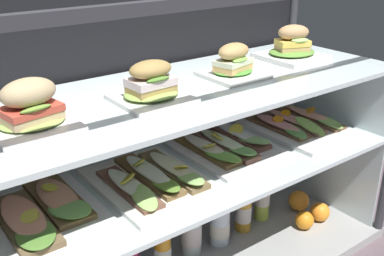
% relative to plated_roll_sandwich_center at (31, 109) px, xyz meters
% --- Properties ---
extents(case_frame, '(1.43, 0.54, 0.96)m').
position_rel_plated_roll_sandwich_center_xyz_m(case_frame, '(0.47, 0.20, -0.19)').
color(case_frame, '#333338').
rests_on(case_frame, ground).
extents(riser_lower_tier, '(1.37, 0.47, 0.36)m').
position_rel_plated_roll_sandwich_center_xyz_m(riser_lower_tier, '(0.47, 0.04, -0.50)').
color(riser_lower_tier, silver).
rests_on(riser_lower_tier, case_base_deck).
extents(shelf_lower_glass, '(1.38, 0.49, 0.01)m').
position_rel_plated_roll_sandwich_center_xyz_m(shelf_lower_glass, '(0.47, 0.04, -0.31)').
color(shelf_lower_glass, silver).
rests_on(shelf_lower_glass, riser_lower_tier).
extents(riser_upper_tier, '(1.37, 0.47, 0.25)m').
position_rel_plated_roll_sandwich_center_xyz_m(riser_upper_tier, '(0.47, 0.04, -0.18)').
color(riser_upper_tier, silver).
rests_on(riser_upper_tier, shelf_lower_glass).
extents(shelf_upper_glass, '(1.38, 0.49, 0.01)m').
position_rel_plated_roll_sandwich_center_xyz_m(shelf_upper_glass, '(0.47, 0.04, -0.05)').
color(shelf_upper_glass, silver).
rests_on(shelf_upper_glass, riser_upper_tier).
extents(plated_roll_sandwich_center, '(0.18, 0.18, 0.12)m').
position_rel_plated_roll_sandwich_center_xyz_m(plated_roll_sandwich_center, '(0.00, 0.00, 0.00)').
color(plated_roll_sandwich_center, white).
rests_on(plated_roll_sandwich_center, shelf_upper_glass).
extents(plated_roll_sandwich_far_left, '(0.18, 0.18, 0.11)m').
position_rel_plated_roll_sandwich_center_xyz_m(plated_roll_sandwich_far_left, '(0.31, -0.00, -0.01)').
color(plated_roll_sandwich_far_left, white).
rests_on(plated_roll_sandwich_far_left, shelf_upper_glass).
extents(plated_roll_sandwich_mid_left, '(0.17, 0.17, 0.10)m').
position_rel_plated_roll_sandwich_center_xyz_m(plated_roll_sandwich_mid_left, '(0.63, 0.04, -0.01)').
color(plated_roll_sandwich_mid_left, white).
rests_on(plated_roll_sandwich_mid_left, shelf_upper_glass).
extents(plated_roll_sandwich_left_of_center, '(0.20, 0.20, 0.12)m').
position_rel_plated_roll_sandwich_center_xyz_m(plated_roll_sandwich_left_of_center, '(0.93, 0.08, -0.01)').
color(plated_roll_sandwich_left_of_center, white).
rests_on(plated_roll_sandwich_left_of_center, shelf_upper_glass).
extents(open_sandwich_tray_left_of_center, '(0.29, 0.38, 0.06)m').
position_rel_plated_roll_sandwich_center_xyz_m(open_sandwich_tray_left_of_center, '(-0.00, 0.04, -0.29)').
color(open_sandwich_tray_left_of_center, white).
rests_on(open_sandwich_tray_left_of_center, shelf_lower_glass).
extents(open_sandwich_tray_center, '(0.29, 0.37, 0.06)m').
position_rel_plated_roll_sandwich_center_xyz_m(open_sandwich_tray_center, '(0.32, 0.01, -0.29)').
color(open_sandwich_tray_center, white).
rests_on(open_sandwich_tray_center, shelf_lower_glass).
extents(open_sandwich_tray_far_left, '(0.29, 0.37, 0.06)m').
position_rel_plated_roll_sandwich_center_xyz_m(open_sandwich_tray_far_left, '(0.63, 0.07, -0.29)').
color(open_sandwich_tray_far_left, white).
rests_on(open_sandwich_tray_far_left, shelf_lower_glass).
extents(open_sandwich_tray_far_right, '(0.29, 0.37, 0.06)m').
position_rel_plated_roll_sandwich_center_xyz_m(open_sandwich_tray_far_right, '(0.96, 0.04, -0.29)').
color(open_sandwich_tray_far_right, white).
rests_on(open_sandwich_tray_far_right, shelf_lower_glass).
extents(juice_bottle_front_right_end, '(0.06, 0.06, 0.20)m').
position_rel_plated_roll_sandwich_center_xyz_m(juice_bottle_front_right_end, '(0.39, 0.08, -0.60)').
color(juice_bottle_front_right_end, orange).
rests_on(juice_bottle_front_right_end, case_base_deck).
extents(juice_bottle_back_right, '(0.07, 0.07, 0.24)m').
position_rel_plated_roll_sandwich_center_xyz_m(juice_bottle_back_right, '(0.51, 0.09, -0.58)').
color(juice_bottle_back_right, white).
rests_on(juice_bottle_back_right, case_base_deck).
extents(juice_bottle_front_left_end, '(0.07, 0.07, 0.23)m').
position_rel_plated_roll_sandwich_center_xyz_m(juice_bottle_front_left_end, '(0.63, 0.08, -0.59)').
color(juice_bottle_front_left_end, white).
rests_on(juice_bottle_front_left_end, case_base_deck).
extents(juice_bottle_near_post, '(0.06, 0.06, 0.24)m').
position_rel_plated_roll_sandwich_center_xyz_m(juice_bottle_near_post, '(0.75, 0.09, -0.58)').
color(juice_bottle_near_post, gold).
rests_on(juice_bottle_near_post, case_base_deck).
extents(juice_bottle_front_second, '(0.06, 0.06, 0.23)m').
position_rel_plated_roll_sandwich_center_xyz_m(juice_bottle_front_second, '(0.86, 0.10, -0.58)').
color(juice_bottle_front_second, '#BFD54E').
rests_on(juice_bottle_front_second, case_base_deck).
extents(orange_fruit_beside_bottles, '(0.08, 0.08, 0.08)m').
position_rel_plated_roll_sandwich_center_xyz_m(orange_fruit_beside_bottles, '(1.02, 0.05, -0.64)').
color(orange_fruit_beside_bottles, orange).
rests_on(orange_fruit_beside_bottles, case_base_deck).
extents(orange_fruit_near_left_post, '(0.07, 0.07, 0.07)m').
position_rel_plated_roll_sandwich_center_xyz_m(orange_fruit_near_left_post, '(1.03, -0.05, -0.64)').
color(orange_fruit_near_left_post, orange).
rests_on(orange_fruit_near_left_post, case_base_deck).
extents(orange_fruit_rolled_forward, '(0.07, 0.07, 0.07)m').
position_rel_plated_roll_sandwich_center_xyz_m(orange_fruit_rolled_forward, '(0.94, -0.05, -0.64)').
color(orange_fruit_rolled_forward, orange).
rests_on(orange_fruit_rolled_forward, case_base_deck).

